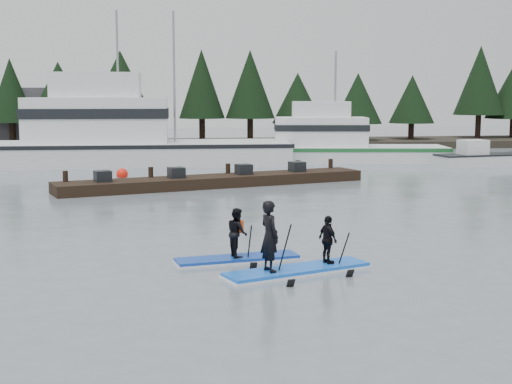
{
  "coord_description": "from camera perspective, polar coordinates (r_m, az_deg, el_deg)",
  "views": [
    {
      "loc": [
        -3.68,
        -17.77,
        4.36
      ],
      "look_at": [
        0.0,
        6.0,
        1.1
      ],
      "focal_mm": 50.0,
      "sensor_mm": 36.0,
      "label": 1
    }
  ],
  "objects": [
    {
      "name": "paddleboard_solo",
      "position": [
        18.9,
        -1.51,
        -4.15
      ],
      "size": [
        3.37,
        1.33,
        1.86
      ],
      "rotation": [
        0.0,
        0.0,
        0.17
      ],
      "color": "#113BA3",
      "rests_on": "ground"
    },
    {
      "name": "skiff",
      "position": [
        46.91,
        17.88,
        2.46
      ],
      "size": [
        6.57,
        2.89,
        0.74
      ],
      "primitive_type": "cube",
      "rotation": [
        0.0,
        0.0,
        0.16
      ],
      "color": "silver",
      "rests_on": "ground"
    },
    {
      "name": "buoy_b",
      "position": [
        39.05,
        -10.66,
        1.17
      ],
      "size": [
        0.62,
        0.62,
        0.62
      ],
      "primitive_type": "sphere",
      "color": "#FF1D0C",
      "rests_on": "ground"
    },
    {
      "name": "floating_dock",
      "position": [
        34.53,
        -3.25,
        0.88
      ],
      "size": [
        15.36,
        6.47,
        0.51
      ],
      "primitive_type": "cube",
      "rotation": [
        0.0,
        0.0,
        0.3
      ],
      "color": "black",
      "rests_on": "ground"
    },
    {
      "name": "fishing_boat_large",
      "position": [
        46.22,
        -10.38,
        3.22
      ],
      "size": [
        19.72,
        6.22,
        10.8
      ],
      "rotation": [
        0.0,
        0.0,
        -0.04
      ],
      "color": "silver",
      "rests_on": "ground"
    },
    {
      "name": "far_shore",
      "position": [
        60.02,
        -5.28,
        3.8
      ],
      "size": [
        70.0,
        8.0,
        0.6
      ],
      "primitive_type": "cube",
      "color": "#2D281E",
      "rests_on": "ground"
    },
    {
      "name": "treeline",
      "position": [
        60.04,
        -5.28,
        3.52
      ],
      "size": [
        60.0,
        4.0,
        8.0
      ],
      "primitive_type": null,
      "color": "black",
      "rests_on": "ground"
    },
    {
      "name": "waterfront_building",
      "position": [
        62.65,
        -18.37,
        5.62
      ],
      "size": [
        18.0,
        6.0,
        5.0
      ],
      "primitive_type": "cube",
      "color": "#4C4C51",
      "rests_on": "ground"
    },
    {
      "name": "buoy_c",
      "position": [
        46.83,
        16.09,
        2.07
      ],
      "size": [
        0.63,
        0.63,
        0.63
      ],
      "primitive_type": "sphere",
      "color": "#FF1D0C",
      "rests_on": "ground"
    },
    {
      "name": "paddleboard_duo",
      "position": [
        17.61,
        3.06,
        -4.68
      ],
      "size": [
        3.89,
        2.14,
        2.32
      ],
      "rotation": [
        0.0,
        0.0,
        0.35
      ],
      "color": "blue",
      "rests_on": "ground"
    },
    {
      "name": "ground",
      "position": [
        18.66,
        2.84,
        -5.8
      ],
      "size": [
        160.0,
        160.0,
        0.0
      ],
      "primitive_type": "plane",
      "color": "slate",
      "rests_on": "ground"
    },
    {
      "name": "fishing_boat_medium",
      "position": [
        47.69,
        6.62,
        3.1
      ],
      "size": [
        13.73,
        5.82,
        8.08
      ],
      "rotation": [
        0.0,
        0.0,
        -0.16
      ],
      "color": "silver",
      "rests_on": "ground"
    }
  ]
}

